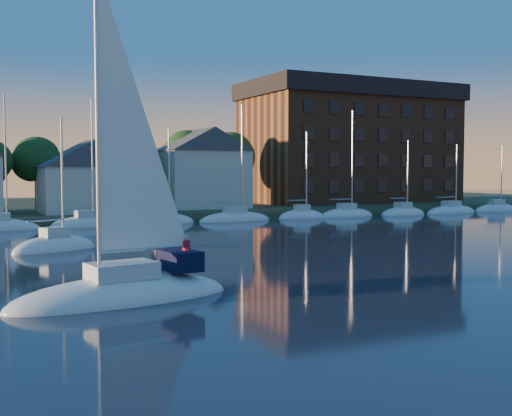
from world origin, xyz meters
TOP-DOWN VIEW (x-y plane):
  - shoreline_land at (0.00, 75.00)m, footprint 160.00×50.00m
  - wooden_dock at (0.00, 52.00)m, footprint 120.00×3.00m
  - clubhouse_centre at (-6.00, 57.00)m, footprint 11.55×8.40m
  - clubhouse_east at (8.00, 59.00)m, footprint 10.50×8.40m
  - condo_block at (34.00, 64.95)m, footprint 31.00×17.00m
  - tree_line at (2.00, 63.00)m, footprint 93.40×5.40m
  - moored_fleet at (4.00, 49.00)m, footprint 95.50×2.40m
  - hero_sailboat at (-14.23, 11.93)m, footprint 10.43×4.70m
  - drifting_sailboat_left at (-14.11, 31.10)m, footprint 6.79×4.44m

SIDE VIEW (x-z plane):
  - shoreline_land at x=0.00m, z-range -1.00..1.00m
  - wooden_dock at x=0.00m, z-range -0.50..0.50m
  - drifting_sailboat_left at x=-14.11m, z-range -5.09..5.28m
  - moored_fleet at x=4.00m, z-range -5.93..6.12m
  - hero_sailboat at x=-14.23m, z-range -7.10..8.36m
  - clubhouse_centre at x=-6.00m, z-range 1.09..9.17m
  - clubhouse_east at x=8.00m, z-range 1.10..10.90m
  - tree_line at x=2.00m, z-range 2.73..11.63m
  - condo_block at x=34.00m, z-range 1.09..18.49m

